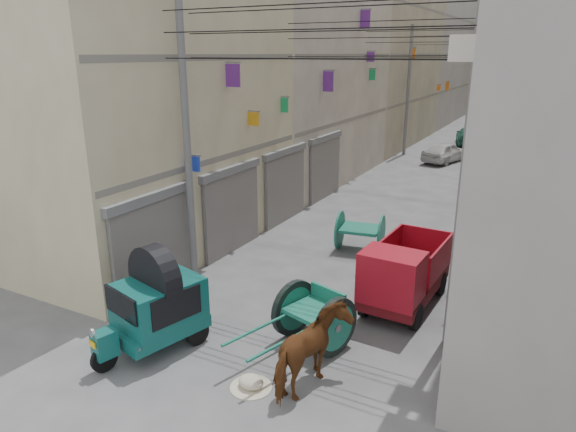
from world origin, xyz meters
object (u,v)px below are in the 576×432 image
Objects in this scene: distant_car_grey at (494,137)px; feed_sack at (251,382)px; second_cart at (360,231)px; mini_truck at (401,279)px; distant_car_green at (469,136)px; auto_rickshaw at (157,303)px; tonga_cart at (313,316)px; distant_car_white at (445,152)px; horse at (312,352)px.

feed_sack is at bearing -90.86° from distant_car_grey.
mini_truck is at bearing -64.22° from second_cart.
feed_sack is 31.47m from distant_car_green.
auto_rickshaw is 0.85× the size of tonga_cart.
second_cart is at bearing 127.20° from mini_truck.
auto_rickshaw is at bearing -112.45° from second_cart.
distant_car_green is (-1.70, -0.24, -0.01)m from distant_car_grey.
distant_car_grey is at bearing 78.45° from second_cart.
second_cart is at bearing 94.95° from feed_sack.
mini_truck reaches higher than distant_car_white.
tonga_cart is 2.78m from mini_truck.
distant_car_grey is 0.90× the size of distant_car_green.
feed_sack is 0.27× the size of horse.
tonga_cart is at bearing 44.54° from auto_rickshaw.
horse is at bearing -48.49° from tonga_cart.
distant_car_white is (1.36, 23.90, -0.46)m from auto_rickshaw.
distant_car_grey is at bearing 95.29° from mini_truck.
second_cart is 0.85× the size of horse.
auto_rickshaw is at bearing -133.32° from tonga_cart.
feed_sack is (0.69, -8.01, -0.56)m from second_cart.
auto_rickshaw is 23.95m from distant_car_white.
tonga_cart is at bearing 79.04° from feed_sack.
distant_car_green is (1.58, 31.12, -0.47)m from auto_rickshaw.
tonga_cart is 29.66m from distant_car_grey.
feed_sack is (2.63, -0.34, -0.95)m from auto_rickshaw.
mini_truck is 27.09m from distant_car_green.
auto_rickshaw is at bearing 76.21° from distant_car_green.
auto_rickshaw is 0.64× the size of distant_car_green.
auto_rickshaw is 3.71m from horse.
tonga_cart is 0.94× the size of mini_truck.
distant_car_white is 7.22m from distant_car_green.
tonga_cart is 0.83× the size of distant_car_grey.
horse is 0.45× the size of distant_car_green.
second_cart is 0.45× the size of distant_car_white.
feed_sack is (-0.39, -2.04, -0.57)m from tonga_cart.
mini_truck is at bearing 84.90° from distant_car_green.
mini_truck is (4.31, 4.16, -0.19)m from auto_rickshaw.
mini_truck reaches higher than distant_car_grey.
second_cart is (-2.37, 3.51, -0.20)m from mini_truck.
tonga_cart is at bearing -59.64° from horse.
auto_rickshaw is 5.16× the size of feed_sack.
horse is (3.69, 0.21, -0.27)m from auto_rickshaw.
distant_car_grey is at bearing 88.83° from feed_sack.
auto_rickshaw reaches higher than feed_sack.
tonga_cart is 6.07m from second_cart.
mini_truck is at bearing 114.83° from distant_car_white.
distant_car_grey reaches higher than feed_sack.
distant_car_green is at bearing 82.57° from second_cart.
distant_car_white is at bearing -104.10° from distant_car_grey.
distant_car_white is at bearing 83.72° from second_cart.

